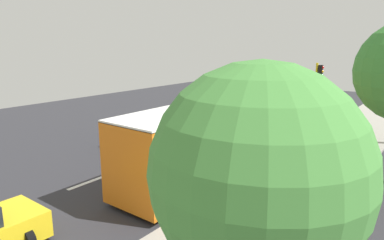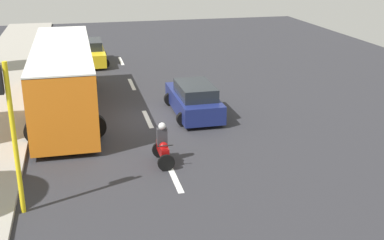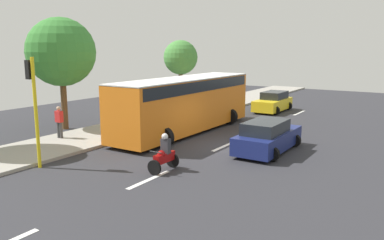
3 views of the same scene
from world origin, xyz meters
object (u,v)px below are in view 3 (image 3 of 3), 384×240
Objects in this scene: street_tree_center at (181,58)px; car_dark_blue at (268,137)px; car_yellow_cab at (273,102)px; pedestrian_by_tree at (59,121)px; street_tree_south at (61,52)px; traffic_light_corner at (33,97)px; motorcycle at (164,155)px; pedestrian_near_signal at (137,105)px; city_bus at (185,101)px.

car_dark_blue is at bearing 139.44° from street_tree_center.
car_yellow_cab is (4.16, -11.49, -0.00)m from car_dark_blue.
street_tree_south reaches higher than pedestrian_by_tree.
motorcycle is at bearing -152.83° from traffic_light_corner.
motorcycle reaches higher than car_yellow_cab.
car_yellow_cab is at bearing -70.08° from car_dark_blue.
car_yellow_cab is 2.74× the size of motorcycle.
pedestrian_near_signal reaches higher than car_yellow_cab.
city_bus is 2.00× the size of street_tree_center.
pedestrian_by_tree is at bearing 20.86° from car_dark_blue.
city_bus is 9.14m from traffic_light_corner.
city_bus is at bearing 81.11° from car_yellow_cab.
traffic_light_corner reaches higher than pedestrian_by_tree.
traffic_light_corner reaches higher than city_bus.
street_tree_south is (6.60, 3.23, 2.75)m from city_bus.
street_tree_south is at bearing -18.57° from motorcycle.
pedestrian_by_tree is at bearing 93.28° from pedestrian_near_signal.
car_dark_blue is 12.22m from car_yellow_cab.
pedestrian_near_signal is at bearing -71.50° from traffic_light_corner.
car_dark_blue is 10.80m from pedestrian_by_tree.
street_tree_center is at bearing -82.43° from pedestrian_by_tree.
street_tree_center is at bearing -40.56° from car_dark_blue.
traffic_light_corner is (1.32, 8.98, 1.08)m from city_bus.
car_dark_blue is at bearing 164.66° from pedestrian_near_signal.
city_bus is 7.00m from pedestrian_by_tree.
city_bus is (5.71, -1.57, 1.13)m from car_dark_blue.
pedestrian_near_signal is at bearing -15.34° from car_dark_blue.
traffic_light_corner reaches higher than car_yellow_cab.
car_yellow_cab is at bearing -98.63° from traffic_light_corner.
city_bus is 7.49m from motorcycle.
street_tree_south is (12.32, 1.66, 3.88)m from car_dark_blue.
traffic_light_corner is (4.68, 2.40, 2.29)m from motorcycle.
pedestrian_near_signal is (4.76, -1.30, -0.79)m from city_bus.
street_tree_center reaches higher than traffic_light_corner.
traffic_light_corner is at bearing 46.51° from car_dark_blue.
motorcycle is at bearing 122.23° from street_tree_center.
traffic_light_corner is 0.68× the size of street_tree_south.
street_tree_south is at bearing -44.38° from pedestrian_by_tree.
car_dark_blue and car_yellow_cab have the same top height.
city_bus is 1.66× the size of street_tree_south.
street_tree_south reaches higher than car_dark_blue.
pedestrian_near_signal is at bearing -86.72° from pedestrian_by_tree.
car_dark_blue is 5.53m from motorcycle.
pedestrian_by_tree reaches higher than car_yellow_cab.
street_tree_center is 0.83× the size of street_tree_south.
car_yellow_cab is 15.95m from street_tree_south.
pedestrian_near_signal reaches higher than motorcycle.
city_bus reaches higher than pedestrian_by_tree.
motorcycle is (-1.81, 16.49, -0.07)m from car_yellow_cab.
car_dark_blue is 10.86m from pedestrian_near_signal.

